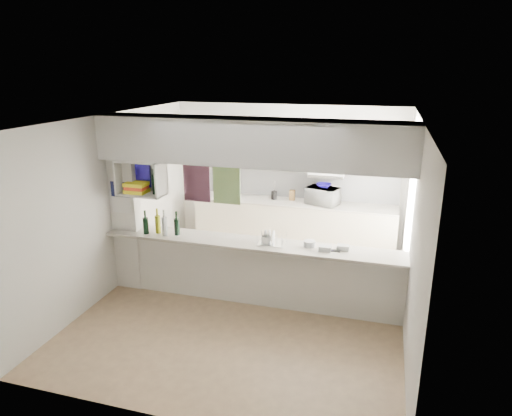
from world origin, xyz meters
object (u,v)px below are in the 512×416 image
(microwave, at_px, (323,196))
(bowl, at_px, (324,185))
(wine_bottles, at_px, (161,225))
(dish_rack, at_px, (272,238))

(microwave, height_order, bowl, bowl)
(microwave, height_order, wine_bottles, wine_bottles)
(microwave, relative_size, dish_rack, 1.43)
(microwave, distance_m, dish_rack, 2.11)
(bowl, bearing_deg, microwave, -109.82)
(microwave, xyz_separation_m, wine_bottles, (-2.01, -2.15, -0.01))
(microwave, bearing_deg, bowl, -89.87)
(bowl, distance_m, dish_rack, 2.14)
(microwave, bearing_deg, dish_rack, 99.09)
(microwave, xyz_separation_m, dish_rack, (-0.40, -2.07, -0.07))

